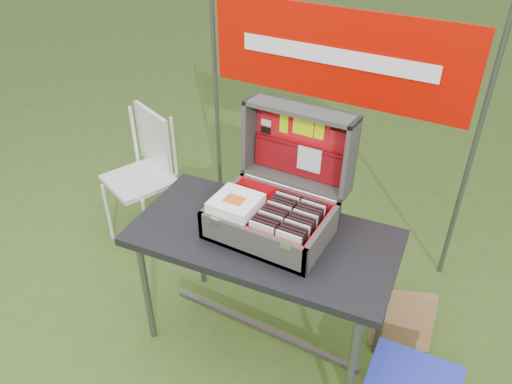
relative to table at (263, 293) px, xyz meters
The scene contains 94 objects.
ground 0.41m from the table, behind, with size 80.00×80.00×0.00m, color #384D1F.
table is the anchor object (origin of this frame).
table_top 0.37m from the table, ahead, with size 1.25×0.63×0.04m, color black.
table_leg_fl 0.62m from the table, 155.91° to the right, with size 0.04×0.04×0.74m, color #59595B.
table_leg_fr 0.62m from the table, 24.09° to the right, with size 0.04×0.04×0.74m, color #59595B.
table_leg_bl 0.62m from the table, 155.91° to the left, with size 0.04×0.04×0.74m, color #59595B.
table_leg_br 0.62m from the table, 24.09° to the left, with size 0.04×0.04×0.74m, color #59595B.
table_brace 0.27m from the table, ahead, with size 1.10×0.03×0.03m, color #59595B.
suitcase 0.66m from the table, 75.64° to the left, with size 0.54×0.55×0.53m, color #504D48, non-canonical shape.
suitcase_base_bottom 0.40m from the table, 47.22° to the left, with size 0.54×0.39×0.02m, color #504D48.
suitcase_base_wall_front 0.49m from the table, 82.45° to the right, with size 0.54×0.02×0.15m, color #504D48.
suitcase_base_wall_back 0.51m from the table, 84.12° to the left, with size 0.54×0.02×0.15m, color #504D48.
suitcase_base_wall_left 0.52m from the table, behind, with size 0.02×0.39×0.15m, color #504D48.
suitcase_base_wall_right 0.54m from the table, ahead, with size 0.02×0.39×0.15m, color #504D48.
suitcase_liner_floor 0.42m from the table, 47.22° to the left, with size 0.50×0.34×0.01m, color red.
suitcase_latch_left 0.57m from the table, 131.88° to the right, with size 0.05×0.01×0.03m, color silver.
suitcase_latch_right 0.59m from the table, 41.13° to the right, with size 0.05×0.01×0.03m, color silver.
suitcase_hinge 0.58m from the table, 84.40° to the left, with size 0.02×0.02×0.49m, color silver.
suitcase_lid_back 0.81m from the table, 86.63° to the left, with size 0.54×0.39×0.02m, color #504D48.
suitcase_lid_rim_far 0.96m from the table, 86.05° to the left, with size 0.54×0.02×0.15m, color #504D48.
suitcase_lid_rim_near 0.62m from the table, 85.81° to the left, with size 0.54×0.02×0.15m, color #504D48.
suitcase_lid_rim_left 0.82m from the table, 128.71° to the left, with size 0.02×0.39×0.15m, color #504D48.
suitcase_lid_rim_right 0.83m from the table, 46.66° to the left, with size 0.02×0.39×0.15m, color #504D48.
suitcase_lid_liner 0.80m from the table, 86.50° to the left, with size 0.50×0.34×0.01m, color red.
suitcase_liner_wall_front 0.50m from the table, 81.75° to the right, with size 0.50×0.01×0.12m, color red.
suitcase_liner_wall_back 0.51m from the table, 83.70° to the left, with size 0.50×0.01×0.12m, color red.
suitcase_liner_wall_left 0.53m from the table, behind, with size 0.01×0.34×0.12m, color red.
suitcase_liner_wall_right 0.55m from the table, ahead, with size 0.01×0.34×0.12m, color red.
suitcase_lid_pocket 0.71m from the table, 86.25° to the left, with size 0.48×0.16×0.03m, color maroon.
suitcase_pocket_edge 0.78m from the table, 86.22° to the left, with size 0.47×0.02×0.02m, color maroon.
suitcase_pocket_cd 0.74m from the table, 75.51° to the left, with size 0.12×0.12×0.01m, color silver.
lid_sticker_cc_a 0.95m from the table, 117.03° to the left, with size 0.05×0.03×0.00m, color #1933B2.
lid_sticker_cc_b 0.91m from the table, 117.16° to the left, with size 0.05×0.03×0.00m, color red.
lid_sticker_cc_c 0.87m from the table, 117.29° to the left, with size 0.05×0.03×0.00m, color white.
lid_sticker_cc_d 0.84m from the table, 117.42° to the left, with size 0.05×0.03×0.00m, color black.
lid_card_neon_tall 0.88m from the table, 103.13° to the left, with size 0.04×0.11×0.00m, color #CEFB05.
lid_card_neon_main 0.88m from the table, 86.48° to the left, with size 0.11×0.08×0.00m, color #CEFB05.
lid_card_neon_small 0.88m from the table, 73.29° to the left, with size 0.05×0.08×0.00m, color #CEFB05.
lid_sticker_band 0.90m from the table, 59.84° to the left, with size 0.10×0.10×0.00m, color red.
lid_sticker_band_bar 0.93m from the table, 59.95° to the left, with size 0.09×0.02×0.00m, color black.
cd_left_0 0.51m from the table, 66.11° to the right, with size 0.12×0.01×0.14m, color silver.
cd_left_1 0.50m from the table, 61.88° to the right, with size 0.12×0.01×0.14m, color black.
cd_left_2 0.50m from the table, 56.04° to the right, with size 0.12×0.01×0.14m, color black.
cd_left_3 0.49m from the table, 47.68° to the right, with size 0.12×0.01×0.14m, color black.
cd_left_4 0.49m from the table, 35.44° to the right, with size 0.12×0.01×0.14m, color silver.
cd_left_5 0.49m from the table, 18.01° to the right, with size 0.12×0.01×0.14m, color black.
cd_left_6 0.49m from the table, ahead, with size 0.12×0.01×0.14m, color black.
cd_left_7 0.49m from the table, 24.12° to the left, with size 0.12×0.01×0.14m, color black.
cd_left_8 0.49m from the table, 39.84° to the left, with size 0.12×0.01×0.14m, color silver.
cd_left_9 0.50m from the table, 50.68° to the left, with size 0.12×0.01×0.14m, color black.
cd_left_10 0.50m from the table, 58.11° to the left, with size 0.12×0.01×0.14m, color black.
cd_left_11 0.50m from the table, 63.36° to the left, with size 0.12×0.01×0.14m, color black.
cd_left_12 0.51m from the table, 67.21° to the left, with size 0.12×0.01×0.14m, color silver.
cd_left_13 0.51m from the table, 70.13° to the left, with size 0.12×0.01×0.14m, color black.
cd_right_0 0.54m from the table, 33.81° to the right, with size 0.12×0.01×0.14m, color silver.
cd_right_1 0.53m from the table, 29.03° to the right, with size 0.12×0.01×0.14m, color black.
cd_right_2 0.53m from the table, 23.77° to the right, with size 0.12×0.01×0.14m, color black.
cd_right_3 0.53m from the table, 18.04° to the right, with size 0.12×0.01×0.14m, color black.
cd_right_4 0.52m from the table, 11.92° to the right, with size 0.12×0.01×0.14m, color silver.
cd_right_5 0.52m from the table, ahead, with size 0.12×0.01×0.14m, color black.
cd_right_6 0.52m from the table, ahead, with size 0.12×0.01×0.14m, color black.
cd_right_7 0.52m from the table, ahead, with size 0.12×0.01×0.14m, color black.
cd_right_8 0.52m from the table, 13.90° to the left, with size 0.12×0.01×0.14m, color silver.
cd_right_9 0.53m from the table, 19.90° to the left, with size 0.12×0.01×0.14m, color black.
cd_right_10 0.53m from the table, 25.49° to the left, with size 0.12×0.01×0.14m, color black.
cd_right_11 0.53m from the table, 30.60° to the left, with size 0.12×0.01×0.14m, color black.
cd_right_12 0.54m from the table, 35.22° to the left, with size 0.12×0.01×0.14m, color silver.
cd_right_13 0.54m from the table, 39.37° to the left, with size 0.12×0.01×0.14m, color black.
songbook_0 0.55m from the table, 157.37° to the right, with size 0.20×0.20×0.01m, color white.
songbook_1 0.56m from the table, 157.37° to the right, with size 0.20×0.20×0.01m, color white.
songbook_2 0.56m from the table, 157.37° to the right, with size 0.20×0.20×0.01m, color white.
songbook_3 0.57m from the table, 157.37° to the right, with size 0.20×0.20×0.01m, color white.
songbook_4 0.57m from the table, 157.37° to the right, with size 0.20×0.20×0.01m, color white.
songbook_5 0.58m from the table, 157.37° to the right, with size 0.20×0.20×0.01m, color white.
songbook_6 0.58m from the table, 157.37° to the right, with size 0.20×0.20×0.01m, color white.
songbook_7 0.59m from the table, 157.37° to the right, with size 0.20×0.20×0.01m, color white.
songbook_8 0.59m from the table, 157.37° to the right, with size 0.20×0.20×0.01m, color white.
songbook_9 0.60m from the table, 157.37° to the right, with size 0.20×0.20×0.01m, color white.
songbook_graphic 0.60m from the table, 153.40° to the right, with size 0.09×0.07×0.00m, color #D85919.
cooler_lid 0.82m from the table, ahead, with size 0.40×0.30×0.05m, color #2330B0.
chair 1.28m from the table, 159.17° to the left, with size 0.40×0.44×0.88m, color silver, non-canonical shape.
chair_seat 1.28m from the table, 159.17° to the left, with size 0.40×0.40×0.03m, color silver.
chair_backrest 1.39m from the table, 151.66° to the left, with size 0.40×0.03×0.42m, color silver.
chair_leg_fl 1.41m from the table, 168.22° to the left, with size 0.02×0.02×0.45m, color silver.
chair_leg_fr 1.08m from the table, 164.48° to the left, with size 0.02×0.02×0.45m, color silver.
chair_leg_bl 1.52m from the table, 155.42° to the left, with size 0.02×0.02×0.45m, color silver.
chair_leg_br 1.22m from the table, 148.65° to the left, with size 0.02×0.02×0.45m, color silver.
chair_upright_left 1.54m from the table, 154.73° to the left, with size 0.02×0.02×0.42m, color silver.
chair_upright_right 1.24m from the table, 147.84° to the left, with size 0.02×0.02×0.42m, color silver.
cardboard_box 0.79m from the table, 30.38° to the left, with size 0.32×0.05×0.34m, color #A46D49.
banner_post_left 1.52m from the table, 131.78° to the left, with size 0.03×0.03×1.70m, color #59595B.
banner_post_right 1.38m from the table, 55.80° to the left, with size 0.03×0.03×1.70m, color #59595B.
banner 1.41m from the table, 96.16° to the left, with size 1.60×0.01×0.55m, color #B40900.
banner_text 1.40m from the table, 96.23° to the left, with size 1.20×0.00×0.10m, color white.
Camera 1 is at (0.98, -1.59, 2.27)m, focal length 35.00 mm.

